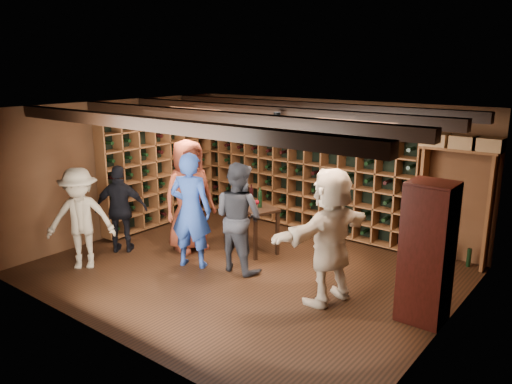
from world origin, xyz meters
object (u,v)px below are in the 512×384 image
Objects in this scene: guest_beige at (330,236)px; guest_khaki at (80,219)px; man_blue_shirt at (191,210)px; tasting_table at (250,209)px; display_cabinet at (426,255)px; guest_woman_black at (121,209)px; guest_red_floral at (189,195)px; man_grey_suit at (238,217)px.

guest_khaki is at bearing -56.11° from guest_beige.
man_blue_shirt is 1.20m from tasting_table.
man_blue_shirt reaches higher than display_cabinet.
man_blue_shirt is at bearing 152.03° from guest_woman_black.
man_blue_shirt is 2.34m from guest_beige.
guest_red_floral reaches higher than guest_woman_black.
man_grey_suit is 0.92× the size of guest_beige.
man_grey_suit is (-2.83, -0.20, -0.00)m from display_cabinet.
display_cabinet reaches higher than guest_khaki.
guest_beige is at bearing 164.45° from man_blue_shirt.
guest_beige is (-1.19, -0.28, 0.07)m from display_cabinet.
guest_khaki is 1.37× the size of tasting_table.
guest_woman_black is 2.19m from tasting_table.
man_blue_shirt is 1.14× the size of guest_khaki.
guest_red_floral is (-4.07, -0.03, 0.10)m from display_cabinet.
tasting_table is (0.26, 1.16, -0.20)m from man_blue_shirt.
man_grey_suit is 1.14× the size of guest_woman_black.
display_cabinet reaches higher than man_grey_suit.
guest_woman_black is (-4.89, -0.82, -0.11)m from display_cabinet.
man_grey_suit is at bearing -9.73° from guest_khaki.
man_blue_shirt is 0.99× the size of guest_beige.
guest_woman_black is (-1.39, -0.28, -0.16)m from man_blue_shirt.
guest_red_floral is (-1.24, 0.17, 0.11)m from man_grey_suit.
guest_woman_black is 0.94× the size of guest_khaki.
man_grey_suit is 2.16m from guest_woman_black.
guest_woman_black is 3.75m from guest_beige.
guest_woman_black is (-0.82, -0.79, -0.21)m from guest_red_floral.
guest_beige is at bearing -25.16° from guest_khaki.
tasting_table is (1.57, 2.25, -0.09)m from guest_khaki.
man_grey_suit is 1.25m from guest_red_floral.
display_cabinet is 3.55m from man_blue_shirt.
guest_woman_black is at bearing -170.46° from display_cabinet.
guest_woman_black is at bearing -68.36° from guest_beige.
guest_khaki is at bearing 38.25° from man_grey_suit.
man_blue_shirt is 1.71m from guest_khaki.
guest_woman_black reaches higher than tasting_table.
display_cabinet is 1.17× the size of guest_woman_black.
display_cabinet is 1.09× the size of guest_khaki.
man_blue_shirt reaches higher than man_grey_suit.
display_cabinet is 0.95× the size of guest_beige.
guest_khaki reaches higher than tasting_table.
guest_khaki is (-0.75, -1.61, -0.16)m from guest_red_floral.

